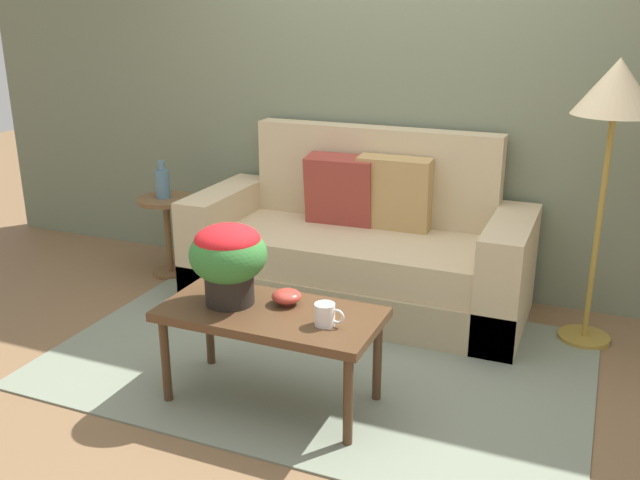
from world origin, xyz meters
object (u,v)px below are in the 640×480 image
Objects in this scene: couch at (359,252)px; potted_plant at (228,256)px; coffee_table at (271,320)px; snack_bowl at (286,296)px; coffee_mug at (326,314)px; side_table at (167,222)px; table_vase at (163,183)px; floor_lamp at (615,102)px.

couch is 5.42× the size of potted_plant.
potted_plant reaches higher than coffee_table.
snack_bowl reaches higher than coffee_table.
couch is 1.36m from coffee_mug.
side_table is 2.18× the size of table_vase.
coffee_mug is (1.69, -1.26, 0.14)m from side_table.
coffee_mug is at bearing -9.03° from coffee_table.
table_vase is (-2.74, -0.04, -0.67)m from floor_lamp.
potted_plant is at bearing 174.38° from coffee_mug.
coffee_table is at bearing 170.97° from coffee_mug.
floor_lamp is 11.37× the size of coffee_mug.
table_vase is (-1.44, 1.11, 0.15)m from snack_bowl.
potted_plant is (-1.55, -1.24, -0.63)m from floor_lamp.
couch is at bearing 92.87° from snack_bowl.
snack_bowl is at bearing -87.13° from couch.
potted_plant is at bearing -45.12° from table_vase.
side_table is 2.89m from floor_lamp.
potted_plant is at bearing -160.50° from snack_bowl.
floor_lamp is 4.07× the size of potted_plant.
snack_bowl is (0.04, 0.09, 0.09)m from coffee_table.
couch is 2.03× the size of coffee_table.
side_table is at bearing -177.59° from couch.
potted_plant reaches higher than coffee_mug.
snack_bowl is 0.55× the size of table_vase.
couch is 1.33m from potted_plant.
couch is 8.10× the size of table_vase.
potted_plant is at bearing -98.60° from couch.
table_vase is at bearing 134.88° from potted_plant.
coffee_mug is (0.50, -0.05, -0.18)m from potted_plant.
coffee_mug is 0.29m from snack_bowl.
coffee_mug is at bearing -128.96° from floor_lamp.
potted_plant is 1.49× the size of table_vase.
coffee_mug is 0.97× the size of snack_bowl.
floor_lamp is at bearing 0.93° from table_vase.
side_table is (-1.38, -0.06, 0.05)m from couch.
couch is 1.68m from floor_lamp.
snack_bowl is at bearing 151.36° from coffee_mug.
couch reaches higher than coffee_mug.
coffee_table is 0.65× the size of floor_lamp.
snack_bowl is (0.06, -1.18, 0.18)m from couch.
coffee_table is 3.99× the size of table_vase.
potted_plant is at bearing 179.16° from coffee_table.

